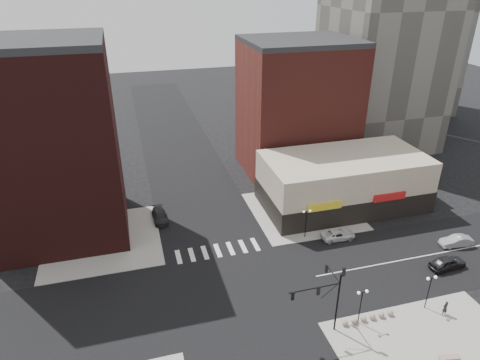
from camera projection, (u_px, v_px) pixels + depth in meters
name	position (u px, v px, depth m)	size (l,w,h in m)	color
ground	(235.00, 292.00, 48.33)	(240.00, 240.00, 0.00)	black
road_ew	(235.00, 292.00, 48.32)	(200.00, 14.00, 0.02)	black
road_ns	(235.00, 292.00, 48.32)	(14.00, 200.00, 0.02)	black
sidewalk_nw	(103.00, 240.00, 57.32)	(15.00, 15.00, 0.12)	gray
sidewalk_ne	(303.00, 211.00, 64.30)	(15.00, 15.00, 0.12)	gray
sidewalk_se	(438.00, 358.00, 40.07)	(18.00, 14.00, 0.12)	gray
building_nw	(52.00, 147.00, 54.16)	(16.00, 15.00, 25.00)	#331110
building_ne_midrise	(297.00, 110.00, 73.46)	(18.00, 15.00, 22.00)	maroon
building_ne_row	(343.00, 185.00, 64.85)	(24.20, 12.20, 8.00)	#C1B099
traffic_signal	(328.00, 291.00, 41.10)	(5.59, 3.09, 7.77)	black
street_lamp_se_a	(362.00, 298.00, 42.61)	(1.22, 0.32, 4.16)	black
street_lamp_se_b	(430.00, 284.00, 44.53)	(1.22, 0.32, 4.16)	black
street_lamp_ne	(306.00, 217.00, 56.65)	(1.22, 0.32, 4.16)	black
bollard_row	(368.00, 318.00, 44.15)	(5.87, 0.62, 0.62)	gray
white_suv	(338.00, 235.00, 57.54)	(2.13, 4.62, 1.28)	silver
dark_sedan_east	(448.00, 263.00, 51.85)	(1.87, 4.65, 1.58)	black
silver_sedan	(456.00, 241.00, 56.07)	(1.49, 4.26, 1.40)	#A6A5AA
dark_sedan_north	(160.00, 216.00, 61.75)	(1.94, 4.77, 1.38)	black
pedestrian	(445.00, 308.00, 44.69)	(0.61, 0.40, 1.68)	black
stone_bench	(449.00, 358.00, 39.65)	(2.02, 0.93, 0.45)	#9E766D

